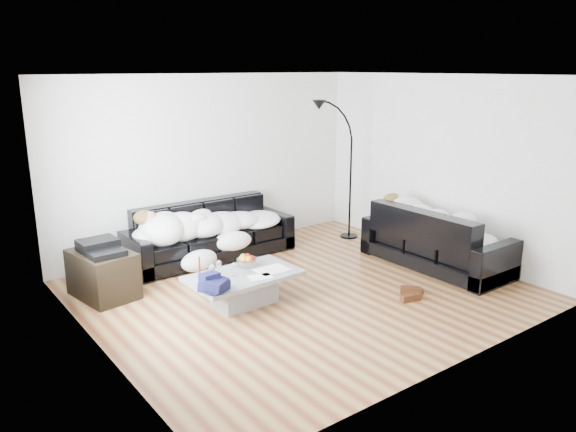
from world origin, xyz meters
TOP-DOWN VIEW (x-y plane):
  - ground at (0.00, 0.00)m, footprint 5.00×5.00m
  - wall_back at (0.00, 2.25)m, footprint 5.00×0.02m
  - wall_left at (-2.50, 0.00)m, footprint 0.02×4.50m
  - wall_right at (2.50, 0.00)m, footprint 0.02×4.50m
  - ceiling at (0.00, 0.00)m, footprint 5.00×5.00m
  - sofa_back at (-0.29, 1.78)m, footprint 2.43×0.84m
  - sofa_right at (2.05, -0.38)m, footprint 0.88×2.06m
  - sleeper_back at (-0.29, 1.73)m, footprint 2.06×0.71m
  - sleeper_right at (2.05, -0.38)m, footprint 0.75×1.77m
  - teal_cushion at (1.99, 0.25)m, footprint 0.42×0.38m
  - coffee_table at (-0.79, 0.11)m, footprint 1.31×0.79m
  - fruit_bowl at (-0.61, 0.30)m, footprint 0.27×0.27m
  - wine_glass_a at (-1.02, 0.27)m, footprint 0.08×0.08m
  - wine_glass_b at (-1.17, 0.16)m, footprint 0.09×0.09m
  - wine_glass_c at (-0.91, 0.11)m, footprint 0.08×0.08m
  - candle_left at (-1.23, 0.34)m, footprint 0.04×0.04m
  - candle_right at (-1.21, 0.37)m, footprint 0.05×0.05m
  - newspaper_a at (-0.45, 0.01)m, footprint 0.39×0.30m
  - newspaper_b at (-0.69, -0.10)m, footprint 0.30×0.24m
  - navy_jacket at (-1.32, -0.18)m, footprint 0.39×0.37m
  - shoes at (0.92, -0.93)m, footprint 0.51×0.45m
  - av_cabinet at (-2.02, 1.31)m, footprint 0.69×0.90m
  - stereo at (-2.02, 1.31)m, footprint 0.46×0.36m
  - floor_lamp at (2.02, 1.35)m, footprint 0.75×0.39m

SIDE VIEW (x-z plane):
  - ground at x=0.00m, z-range 0.00..0.00m
  - shoes at x=0.92m, z-range 0.00..0.09m
  - coffee_table at x=-0.79m, z-range 0.00..0.37m
  - av_cabinet at x=-2.02m, z-range 0.00..0.56m
  - newspaper_b at x=-0.69m, z-range 0.38..0.38m
  - newspaper_a at x=-0.45m, z-range 0.38..0.38m
  - sofa_back at x=-0.29m, z-range 0.00..0.79m
  - sofa_right at x=2.05m, z-range 0.00..0.84m
  - fruit_bowl at x=-0.61m, z-range 0.37..0.52m
  - wine_glass_c at x=-0.91m, z-range 0.37..0.54m
  - wine_glass_a at x=-1.02m, z-range 0.37..0.54m
  - wine_glass_b at x=-1.17m, z-range 0.37..0.56m
  - candle_right at x=-1.21m, z-range 0.37..0.59m
  - candle_left at x=-1.23m, z-range 0.37..0.61m
  - navy_jacket at x=-1.32m, z-range 0.45..0.61m
  - sleeper_back at x=-0.29m, z-range 0.42..0.83m
  - stereo at x=-2.02m, z-range 0.56..0.69m
  - sleeper_right at x=2.05m, z-range 0.42..0.85m
  - teal_cushion at x=1.99m, z-range 0.62..0.82m
  - floor_lamp at x=2.02m, z-range 0.00..1.96m
  - wall_back at x=0.00m, z-range 0.00..2.60m
  - wall_left at x=-2.50m, z-range 0.00..2.60m
  - wall_right at x=2.50m, z-range 0.00..2.60m
  - ceiling at x=0.00m, z-range 2.60..2.60m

